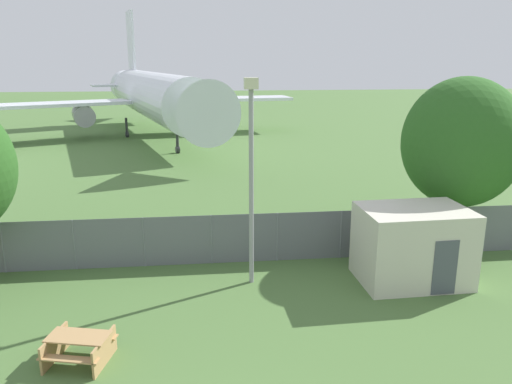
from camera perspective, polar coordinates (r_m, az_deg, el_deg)
perimeter_fence at (r=19.25m, az=-5.11°, el=-5.43°), size 56.07×0.07×1.95m
airplane at (r=51.37m, az=-11.64°, el=10.74°), size 29.60×37.89×13.13m
portable_cabin at (r=18.44m, az=17.47°, el=-5.82°), size 3.78×2.69×2.67m
picnic_bench_near_cabin at (r=14.28m, az=-19.56°, el=-16.23°), size 1.86×1.73×0.76m
tree_near_hangar at (r=21.84m, az=22.46°, el=5.20°), size 4.77×4.77×7.02m
light_mast at (r=16.62m, az=-0.55°, el=3.60°), size 0.44×0.44×7.09m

